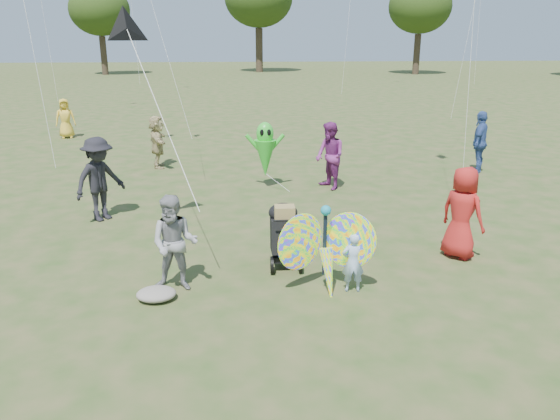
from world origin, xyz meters
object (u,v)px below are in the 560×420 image
at_px(crowd_a, 462,213).
at_px(crowd_d, 157,142).
at_px(jogging_stroller, 284,231).
at_px(alien_kite, 265,152).
at_px(crowd_b, 99,179).
at_px(crowd_e, 330,156).
at_px(adult_man, 175,244).
at_px(crowd_g, 65,118).
at_px(child_girl, 353,262).
at_px(crowd_c, 480,142).
at_px(butterfly_kite, 326,251).

relative_size(crowd_a, crowd_d, 1.06).
xyz_separation_m(jogging_stroller, alien_kite, (-0.04, 5.01, 0.36)).
xyz_separation_m(crowd_b, crowd_e, (5.33, 2.09, -0.04)).
height_order(adult_man, crowd_g, adult_man).
bearing_deg(child_girl, adult_man, -2.44).
distance_m(crowd_b, crowd_c, 10.50).
distance_m(crowd_e, alien_kite, 1.67).
relative_size(crowd_c, jogging_stroller, 1.65).
distance_m(adult_man, alien_kite, 6.13).
xyz_separation_m(crowd_c, alien_kite, (-6.25, -1.16, 0.07)).
height_order(crowd_a, crowd_g, crowd_a).
relative_size(crowd_b, crowd_g, 1.19).
xyz_separation_m(crowd_c, butterfly_kite, (-5.67, -7.33, -0.22)).
height_order(crowd_a, crowd_c, crowd_c).
bearing_deg(crowd_b, crowd_g, 62.01).
relative_size(child_girl, crowd_e, 0.55).
bearing_deg(crowd_g, crowd_e, -58.97).
relative_size(crowd_c, butterfly_kite, 1.04).
relative_size(child_girl, crowd_b, 0.53).
relative_size(crowd_g, butterfly_kite, 0.87).
bearing_deg(crowd_d, alien_kite, -137.90).
height_order(crowd_e, crowd_g, crowd_e).
relative_size(adult_man, jogging_stroller, 1.41).
relative_size(adult_man, alien_kite, 0.88).
relative_size(child_girl, jogging_stroller, 0.88).
bearing_deg(butterfly_kite, crowd_d, 112.58).
bearing_deg(crowd_a, alien_kite, -3.08).
distance_m(crowd_g, butterfly_kite, 16.26).
height_order(crowd_d, crowd_e, crowd_e).
bearing_deg(crowd_d, crowd_g, 31.07).
bearing_deg(crowd_b, crowd_c, -28.37).
xyz_separation_m(crowd_a, crowd_d, (-6.32, 7.61, -0.05)).
xyz_separation_m(butterfly_kite, alien_kite, (-0.58, 6.17, 0.29)).
bearing_deg(crowd_a, crowd_d, 3.52).
xyz_separation_m(crowd_d, crowd_g, (-4.22, 5.37, -0.03)).
relative_size(crowd_c, crowd_g, 1.18).
xyz_separation_m(crowd_c, jogging_stroller, (-6.22, -6.17, -0.29)).
height_order(adult_man, crowd_e, crowd_e).
height_order(crowd_c, crowd_g, crowd_c).
height_order(child_girl, crowd_b, crowd_b).
distance_m(crowd_a, crowd_c, 6.81).
xyz_separation_m(crowd_d, butterfly_kite, (3.68, -8.84, -0.11)).
relative_size(child_girl, adult_man, 0.63).
bearing_deg(crowd_d, crowd_e, -128.12).
relative_size(adult_man, crowd_e, 0.88).
relative_size(crowd_b, jogging_stroller, 1.66).
relative_size(crowd_g, alien_kite, 0.87).
relative_size(child_girl, crowd_a, 0.58).
bearing_deg(child_girl, jogging_stroller, -46.42).
bearing_deg(crowd_c, butterfly_kite, -2.01).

